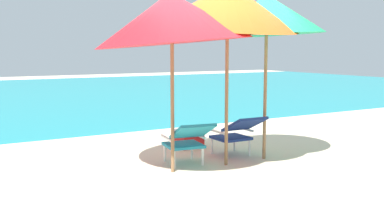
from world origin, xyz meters
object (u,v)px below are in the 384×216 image
(beach_umbrella_right, at_px, (267,15))
(cooler_box, at_px, (189,138))
(lounge_chair_right, at_px, (237,132))
(beach_umbrella_left, at_px, (172,18))
(beach_umbrella_center, at_px, (228,6))
(lounge_chair_left, at_px, (188,139))

(beach_umbrella_right, height_order, cooler_box, beach_umbrella_right)
(lounge_chair_right, xyz_separation_m, beach_umbrella_left, (-1.27, -0.27, 1.68))
(lounge_chair_right, bearing_deg, cooler_box, 107.12)
(beach_umbrella_right, bearing_deg, beach_umbrella_center, -177.68)
(beach_umbrella_center, xyz_separation_m, cooler_box, (0.12, 1.31, -2.12))
(beach_umbrella_center, distance_m, beach_umbrella_right, 0.73)
(cooler_box, bearing_deg, beach_umbrella_left, -127.67)
(beach_umbrella_left, xyz_separation_m, beach_umbrella_center, (0.85, -0.05, 0.19))
(lounge_chair_left, height_order, beach_umbrella_left, beach_umbrella_left)
(lounge_chair_right, height_order, beach_umbrella_right, beach_umbrella_right)
(beach_umbrella_left, bearing_deg, lounge_chair_right, 11.94)
(lounge_chair_right, bearing_deg, beach_umbrella_right, -43.62)
(lounge_chair_left, distance_m, beach_umbrella_center, 1.96)
(lounge_chair_left, relative_size, beach_umbrella_center, 0.35)
(beach_umbrella_left, relative_size, beach_umbrella_center, 1.06)
(lounge_chair_right, height_order, beach_umbrella_center, beach_umbrella_center)
(beach_umbrella_center, height_order, beach_umbrella_right, beach_umbrella_center)
(lounge_chair_right, distance_m, beach_umbrella_right, 1.83)
(beach_umbrella_right, bearing_deg, beach_umbrella_left, 179.21)
(lounge_chair_right, distance_m, beach_umbrella_left, 2.13)
(lounge_chair_right, distance_m, cooler_box, 1.06)
(lounge_chair_right, xyz_separation_m, cooler_box, (-0.30, 0.99, -0.24))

